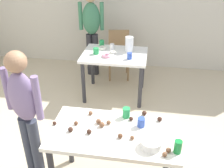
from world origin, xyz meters
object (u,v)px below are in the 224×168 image
dining_table_near (114,140)px  pitcher_far (129,44)px  person_girl_near (25,108)px  dining_table_far (115,60)px  chair_far_table (119,51)px  person_adult_far (92,26)px  soda_can (178,147)px  mixing_bowl (151,144)px

dining_table_near → pitcher_far: pitcher_far is taller
person_girl_near → dining_table_far: bearing=71.4°
chair_far_table → person_adult_far: size_ratio=0.54×
dining_table_far → chair_far_table: size_ratio=1.16×
person_adult_far → soda_can: person_adult_far is taller
soda_can → mixing_bowl: bearing=172.0°
person_adult_far → pitcher_far: person_adult_far is taller
chair_far_table → person_adult_far: (-0.50, -0.03, 0.47)m
chair_far_table → soda_can: size_ratio=7.13×
dining_table_near → person_girl_near: (-0.89, 0.04, 0.25)m
dining_table_near → person_girl_near: 0.93m
dining_table_far → person_girl_near: size_ratio=0.68×
dining_table_far → pitcher_far: bearing=33.0°
person_adult_far → pitcher_far: (0.74, -0.57, -0.10)m
dining_table_far → chair_far_table: 0.75m
mixing_bowl → pitcher_far: pitcher_far is taller
chair_far_table → pitcher_far: size_ratio=3.63×
dining_table_near → person_girl_near: bearing=177.3°
person_girl_near → person_adult_far: (0.09, 2.54, 0.08)m
dining_table_far → person_adult_far: (-0.53, 0.71, 0.33)m
mixing_bowl → person_girl_near: bearing=171.0°
person_girl_near → dining_table_near: bearing=-2.7°
dining_table_far → person_girl_near: 1.95m
dining_table_near → person_girl_near: person_girl_near is taller
dining_table_near → mixing_bowl: size_ratio=6.71×
soda_can → person_girl_near: bearing=171.1°
dining_table_near → person_adult_far: person_adult_far is taller
chair_far_table → pitcher_far: bearing=-67.7°
mixing_bowl → soda_can: soda_can is taller
person_adult_far → person_girl_near: bearing=-92.0°
person_adult_far → mixing_bowl: person_adult_far is taller
dining_table_far → soda_can: 2.23m
dining_table_far → person_adult_far: size_ratio=0.63×
pitcher_far → dining_table_near: bearing=-88.2°
person_girl_near → soda_can: (1.46, -0.23, -0.08)m
person_adult_far → mixing_bowl: 2.97m
dining_table_near → dining_table_far: same height
chair_far_table → mixing_bowl: size_ratio=4.77×
soda_can → dining_table_near: bearing=161.9°
dining_table_far → person_girl_near: bearing=-108.6°
person_girl_near → pitcher_far: bearing=67.2°
pitcher_far → soda_can: bearing=-73.9°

